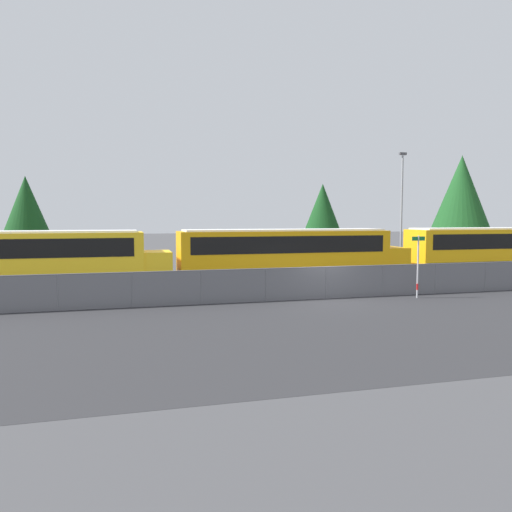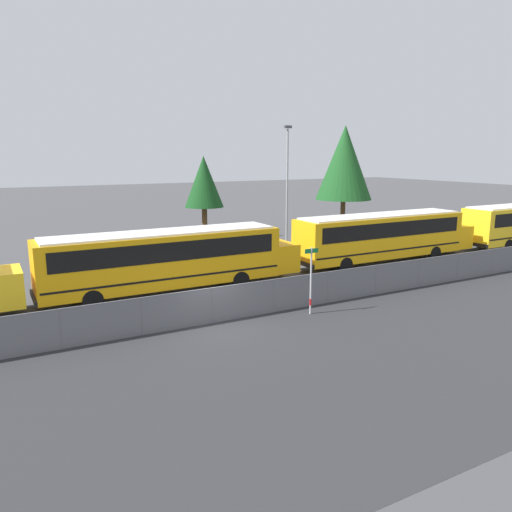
{
  "view_description": "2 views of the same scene",
  "coord_description": "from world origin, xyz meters",
  "px_view_note": "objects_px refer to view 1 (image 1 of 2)",
  "views": [
    {
      "loc": [
        -9.41,
        -21.96,
        3.89
      ],
      "look_at": [
        -1.91,
        5.76,
        1.66
      ],
      "focal_mm": 35.0,
      "sensor_mm": 36.0,
      "label": 1
    },
    {
      "loc": [
        -8.07,
        -18.52,
        7.02
      ],
      "look_at": [
        4.56,
        4.48,
        1.64
      ],
      "focal_mm": 35.0,
      "sensor_mm": 36.0,
      "label": 2
    }
  ],
  "objects_px": {
    "school_bus_2": "(289,252)",
    "tree_0": "(26,207)",
    "light_pole": "(402,204)",
    "school_bus_1": "(26,257)",
    "school_bus_3": "(499,247)",
    "tree_1": "(323,208)",
    "tree_2": "(461,192)",
    "street_sign": "(418,265)"
  },
  "relations": [
    {
      "from": "school_bus_2",
      "to": "tree_2",
      "type": "bearing_deg",
      "value": 30.36
    },
    {
      "from": "street_sign",
      "to": "school_bus_1",
      "type": "bearing_deg",
      "value": 160.97
    },
    {
      "from": "school_bus_1",
      "to": "school_bus_3",
      "type": "relative_size",
      "value": 1.0
    },
    {
      "from": "school_bus_3",
      "to": "tree_2",
      "type": "relative_size",
      "value": 1.44
    },
    {
      "from": "tree_0",
      "to": "tree_1",
      "type": "relative_size",
      "value": 1.0
    },
    {
      "from": "tree_1",
      "to": "tree_2",
      "type": "relative_size",
      "value": 0.72
    },
    {
      "from": "light_pole",
      "to": "tree_2",
      "type": "distance_m",
      "value": 8.74
    },
    {
      "from": "school_bus_3",
      "to": "tree_1",
      "type": "distance_m",
      "value": 15.85
    },
    {
      "from": "street_sign",
      "to": "school_bus_2",
      "type": "bearing_deg",
      "value": 124.15
    },
    {
      "from": "school_bus_1",
      "to": "school_bus_3",
      "type": "distance_m",
      "value": 28.88
    },
    {
      "from": "school_bus_2",
      "to": "light_pole",
      "type": "xyz_separation_m",
      "value": [
        12.79,
        9.06,
        3.06
      ]
    },
    {
      "from": "tree_1",
      "to": "tree_2",
      "type": "distance_m",
      "value": 13.08
    },
    {
      "from": "tree_1",
      "to": "tree_2",
      "type": "height_order",
      "value": "tree_2"
    },
    {
      "from": "school_bus_2",
      "to": "light_pole",
      "type": "distance_m",
      "value": 15.97
    },
    {
      "from": "tree_2",
      "to": "tree_0",
      "type": "bearing_deg",
      "value": 179.76
    },
    {
      "from": "school_bus_2",
      "to": "tree_0",
      "type": "distance_m",
      "value": 20.49
    },
    {
      "from": "light_pole",
      "to": "tree_1",
      "type": "xyz_separation_m",
      "value": [
        -4.77,
        5.23,
        -0.2
      ]
    },
    {
      "from": "tree_1",
      "to": "school_bus_2",
      "type": "bearing_deg",
      "value": -119.3
    },
    {
      "from": "light_pole",
      "to": "school_bus_1",
      "type": "bearing_deg",
      "value": -161.36
    },
    {
      "from": "tree_1",
      "to": "tree_2",
      "type": "xyz_separation_m",
      "value": [
        12.82,
        -2.08,
        1.48
      ]
    },
    {
      "from": "tree_1",
      "to": "school_bus_1",
      "type": "bearing_deg",
      "value": -147.13
    },
    {
      "from": "street_sign",
      "to": "tree_0",
      "type": "relative_size",
      "value": 0.44
    },
    {
      "from": "school_bus_1",
      "to": "tree_2",
      "type": "relative_size",
      "value": 1.44
    },
    {
      "from": "school_bus_2",
      "to": "street_sign",
      "type": "distance_m",
      "value": 7.71
    },
    {
      "from": "street_sign",
      "to": "tree_2",
      "type": "height_order",
      "value": "tree_2"
    },
    {
      "from": "school_bus_3",
      "to": "tree_1",
      "type": "relative_size",
      "value": 2.0
    },
    {
      "from": "school_bus_2",
      "to": "school_bus_3",
      "type": "distance_m",
      "value": 14.76
    },
    {
      "from": "school_bus_1",
      "to": "school_bus_2",
      "type": "height_order",
      "value": "same"
    },
    {
      "from": "school_bus_1",
      "to": "tree_2",
      "type": "bearing_deg",
      "value": 19.27
    },
    {
      "from": "street_sign",
      "to": "light_pole",
      "type": "height_order",
      "value": "light_pole"
    },
    {
      "from": "street_sign",
      "to": "tree_0",
      "type": "distance_m",
      "value": 27.9
    },
    {
      "from": "school_bus_3",
      "to": "light_pole",
      "type": "distance_m",
      "value": 9.55
    },
    {
      "from": "school_bus_1",
      "to": "light_pole",
      "type": "bearing_deg",
      "value": 18.64
    },
    {
      "from": "tree_0",
      "to": "light_pole",
      "type": "bearing_deg",
      "value": -6.52
    },
    {
      "from": "school_bus_3",
      "to": "street_sign",
      "type": "distance_m",
      "value": 12.35
    },
    {
      "from": "tree_1",
      "to": "tree_2",
      "type": "bearing_deg",
      "value": -9.21
    },
    {
      "from": "school_bus_1",
      "to": "street_sign",
      "type": "xyz_separation_m",
      "value": [
        18.44,
        -6.36,
        -0.3
      ]
    },
    {
      "from": "school_bus_1",
      "to": "street_sign",
      "type": "relative_size",
      "value": 4.56
    },
    {
      "from": "school_bus_1",
      "to": "tree_2",
      "type": "distance_m",
      "value": 37.29
    },
    {
      "from": "street_sign",
      "to": "light_pole",
      "type": "xyz_separation_m",
      "value": [
        8.46,
        15.44,
        3.36
      ]
    },
    {
      "from": "school_bus_2",
      "to": "tree_0",
      "type": "bearing_deg",
      "value": 142.49
    },
    {
      "from": "school_bus_2",
      "to": "street_sign",
      "type": "relative_size",
      "value": 4.56
    }
  ]
}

